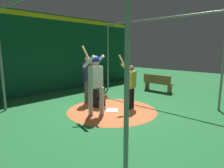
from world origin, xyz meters
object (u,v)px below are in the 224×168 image
at_px(home_plate, 112,110).
at_px(bench, 158,83).
at_px(catcher, 99,97).
at_px(umpire, 88,77).
at_px(visitor, 131,84).
at_px(batter, 95,79).

relative_size(home_plate, bench, 0.27).
height_order(catcher, umpire, umpire).
bearing_deg(bench, umpire, -103.37).
height_order(home_plate, catcher, catcher).
bearing_deg(visitor, batter, -116.92).
height_order(batter, bench, batter).
distance_m(catcher, umpire, 0.98).
bearing_deg(catcher, home_plate, -0.29).
bearing_deg(visitor, catcher, -158.39).
xyz_separation_m(home_plate, catcher, (-0.69, 0.00, 0.36)).
relative_size(umpire, bench, 1.20).
xyz_separation_m(visitor, bench, (-0.79, 3.25, -0.47)).
xyz_separation_m(home_plate, umpire, (-1.39, 0.08, 1.04)).
bearing_deg(bench, batter, -84.74).
distance_m(batter, visitor, 1.45).
bearing_deg(bench, visitor, -76.33).
distance_m(visitor, bench, 3.38).
xyz_separation_m(batter, visitor, (0.37, 1.37, -0.29)).
distance_m(batter, umpire, 1.56).
relative_size(home_plate, catcher, 0.44).
height_order(batter, umpire, batter).
distance_m(home_plate, catcher, 0.77).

